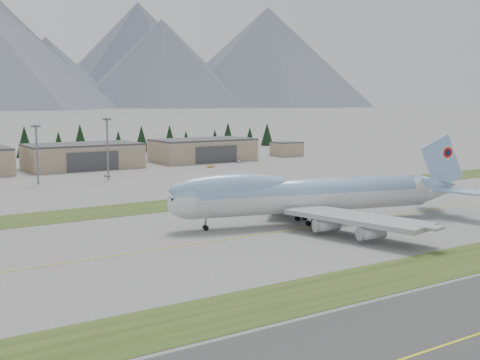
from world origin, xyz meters
TOP-DOWN VIEW (x-y plane):
  - ground at (0.00, 0.00)m, footprint 7000.00×7000.00m
  - grass_strip_near at (0.00, -38.00)m, footprint 400.00×14.00m
  - grass_strip_far at (0.00, 45.00)m, footprint 400.00×18.00m
  - taxiway_line_main at (0.00, 0.00)m, footprint 400.00×0.40m
  - boeing_747_freighter at (-7.25, 3.98)m, footprint 79.55×66.41m
  - hangar_center at (-15.00, 149.90)m, footprint 48.00×26.60m
  - hangar_right at (45.00, 149.90)m, footprint 48.00×26.60m
  - control_shed at (95.00, 148.00)m, footprint 14.00×12.00m
  - floodlight_masts at (-56.40, 108.80)m, footprint 85.58×9.38m
  - service_vehicle_a at (-17.12, 115.11)m, footprint 2.07×3.77m
  - service_vehicle_b at (33.33, 121.79)m, footprint 3.78×1.37m
  - service_vehicle_c at (54.59, 132.52)m, footprint 2.62×3.92m
  - conifer_belt at (6.88, 212.50)m, footprint 271.97×15.19m

SIDE VIEW (x-z plane):
  - ground at x=0.00m, z-range 0.00..0.00m
  - grass_strip_near at x=0.00m, z-range -0.04..0.04m
  - grass_strip_far at x=0.00m, z-range -0.04..0.04m
  - taxiway_line_main at x=0.00m, z-range -0.01..0.01m
  - service_vehicle_a at x=-17.12m, z-range -0.61..0.61m
  - service_vehicle_b at x=33.33m, z-range -0.62..0.62m
  - service_vehicle_c at x=54.59m, z-range -0.53..0.53m
  - control_shed at x=95.00m, z-range 0.00..7.60m
  - hangar_center at x=-15.00m, z-range -0.01..10.79m
  - hangar_right at x=45.00m, z-range -0.01..10.79m
  - boeing_747_freighter at x=-7.25m, z-range -3.56..17.36m
  - conifer_belt at x=6.88m, z-range -1.24..15.62m
  - floodlight_masts at x=-56.40m, z-range 3.53..27.62m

